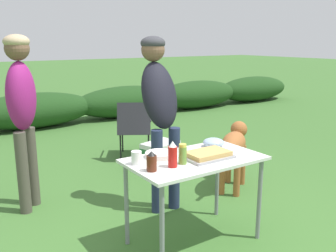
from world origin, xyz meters
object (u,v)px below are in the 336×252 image
(bbq_sauce_bottle, at_px, (152,162))
(standing_person_in_olive_jacket, at_px, (22,103))
(mixing_bowl, at_px, (214,143))
(ketchup_bottle, at_px, (173,155))
(food_tray, at_px, (208,155))
(folding_table, at_px, (194,167))
(standing_person_in_gray_fleece, at_px, (159,101))
(plate_stack, at_px, (160,155))
(camp_chair_green_behind_table, at_px, (134,126))
(paper_cup_stack, at_px, (136,158))
(relish_jar, at_px, (183,154))
(dog, at_px, (234,146))
(cooler_box, at_px, (161,155))

(bbq_sauce_bottle, height_order, standing_person_in_olive_jacket, standing_person_in_olive_jacket)
(mixing_bowl, relative_size, ketchup_bottle, 0.94)
(bbq_sauce_bottle, bearing_deg, food_tray, 1.30)
(mixing_bowl, xyz_separation_m, bbq_sauce_bottle, (-0.79, -0.23, 0.03))
(folding_table, distance_m, standing_person_in_gray_fleece, 0.89)
(plate_stack, relative_size, standing_person_in_gray_fleece, 0.14)
(plate_stack, bearing_deg, standing_person_in_olive_jacket, 121.45)
(mixing_bowl, bearing_deg, camp_chair_green_behind_table, 80.31)
(folding_table, xyz_separation_m, food_tray, (0.09, -0.06, 0.10))
(paper_cup_stack, bearing_deg, plate_stack, 11.57)
(camp_chair_green_behind_table, bearing_deg, standing_person_in_olive_jacket, -121.52)
(folding_table, relative_size, food_tray, 2.81)
(folding_table, bearing_deg, relish_jar, -159.26)
(folding_table, xyz_separation_m, plate_stack, (-0.22, 0.17, 0.10))
(relish_jar, distance_m, dog, 1.52)
(food_tray, height_order, ketchup_bottle, ketchup_bottle)
(plate_stack, distance_m, standing_person_in_olive_jacket, 1.51)
(ketchup_bottle, distance_m, dog, 1.62)
(ketchup_bottle, xyz_separation_m, camp_chair_green_behind_table, (0.98, 2.40, -0.37))
(folding_table, xyz_separation_m, cooler_box, (0.80, 1.77, -0.49))
(mixing_bowl, distance_m, standing_person_in_olive_jacket, 1.86)
(standing_person_in_gray_fleece, xyz_separation_m, standing_person_in_olive_jacket, (-1.14, 0.66, -0.00))
(folding_table, bearing_deg, standing_person_in_olive_jacket, 124.75)
(camp_chair_green_behind_table, bearing_deg, food_tray, -73.77)
(plate_stack, bearing_deg, dog, 21.54)
(standing_person_in_olive_jacket, bearing_deg, standing_person_in_gray_fleece, -80.35)
(food_tray, bearing_deg, ketchup_bottle, -176.42)
(bbq_sauce_bottle, relative_size, relish_jar, 0.95)
(food_tray, relative_size, ketchup_bottle, 1.93)
(standing_person_in_gray_fleece, distance_m, standing_person_in_olive_jacket, 1.32)
(food_tray, xyz_separation_m, paper_cup_stack, (-0.56, 0.18, 0.03))
(cooler_box, bearing_deg, food_tray, -127.48)
(standing_person_in_gray_fleece, height_order, standing_person_in_olive_jacket, standing_person_in_olive_jacket)
(standing_person_in_gray_fleece, height_order, camp_chair_green_behind_table, standing_person_in_gray_fleece)
(dog, height_order, cooler_box, dog)
(bbq_sauce_bottle, bearing_deg, plate_stack, 47.18)
(paper_cup_stack, xyz_separation_m, bbq_sauce_bottle, (0.02, -0.19, 0.02))
(folding_table, bearing_deg, mixing_bowl, 25.65)
(standing_person_in_olive_jacket, bearing_deg, cooler_box, -39.30)
(plate_stack, xyz_separation_m, bbq_sauce_bottle, (-0.23, -0.24, 0.05))
(plate_stack, xyz_separation_m, dog, (1.34, 0.53, -0.26))
(paper_cup_stack, xyz_separation_m, ketchup_bottle, (0.20, -0.20, 0.04))
(food_tray, xyz_separation_m, bbq_sauce_bottle, (-0.54, -0.01, 0.05))
(food_tray, bearing_deg, relish_jar, -178.87)
(dog, bearing_deg, plate_stack, -104.98)
(ketchup_bottle, relative_size, relish_jar, 1.28)
(plate_stack, distance_m, camp_chair_green_behind_table, 2.36)
(paper_cup_stack, relative_size, bbq_sauce_bottle, 0.69)
(food_tray, xyz_separation_m, standing_person_in_gray_fleece, (0.06, 0.82, 0.32))
(relish_jar, bearing_deg, standing_person_in_gray_fleece, 69.19)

